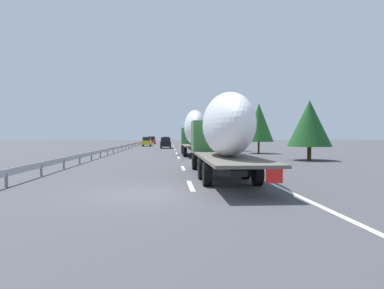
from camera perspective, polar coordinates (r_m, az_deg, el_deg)
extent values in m
plane|color=#424247|center=(53.27, -4.65, -0.91)|extent=(260.00, 260.00, 0.00)
cube|color=white|center=(15.40, -0.22, -6.64)|extent=(3.20, 0.20, 0.01)
cube|color=white|center=(23.62, -1.45, -3.82)|extent=(3.20, 0.20, 0.01)
cube|color=white|center=(34.84, -2.18, -2.13)|extent=(3.20, 0.20, 0.01)
cube|color=white|center=(43.75, -2.49, -1.40)|extent=(3.20, 0.20, 0.01)
cube|color=white|center=(56.61, -2.77, -0.76)|extent=(3.20, 0.20, 0.01)
cube|color=white|center=(68.52, -2.93, -0.38)|extent=(3.20, 0.20, 0.01)
cube|color=white|center=(67.87, -2.92, -0.40)|extent=(3.20, 0.20, 0.01)
cube|color=white|center=(75.30, -3.00, -0.22)|extent=(3.20, 0.20, 0.01)
cube|color=white|center=(89.68, -3.12, 0.05)|extent=(3.20, 0.20, 0.01)
cube|color=white|center=(58.44, 0.83, -0.69)|extent=(110.00, 0.20, 0.01)
cube|color=#387038|center=(42.95, -0.07, 1.41)|extent=(2.40, 2.50, 1.90)
cube|color=black|center=(44.05, -0.16, 2.06)|extent=(0.08, 2.12, 0.80)
cube|color=#262628|center=(40.13, 0.19, -0.71)|extent=(10.47, 0.70, 0.24)
cube|color=#59544C|center=(37.28, 0.49, -0.15)|extent=(8.99, 2.50, 0.12)
ellipsoid|color=white|center=(37.75, 0.44, 2.76)|extent=(6.91, 2.20, 3.69)
cube|color=red|center=(32.91, 2.25, -0.78)|extent=(0.04, 0.56, 0.56)
cylinder|color=black|center=(42.92, -1.53, -0.77)|extent=(1.04, 0.30, 1.04)
cylinder|color=black|center=(43.06, 1.39, -0.76)|extent=(1.04, 0.30, 1.04)
cylinder|color=black|center=(38.44, -1.28, -1.03)|extent=(1.04, 0.35, 1.04)
cylinder|color=black|center=(38.59, 1.99, -1.02)|extent=(1.04, 0.35, 1.04)
cylinder|color=black|center=(36.04, -1.12, -1.19)|extent=(1.04, 0.35, 1.04)
cylinder|color=black|center=(36.21, 2.36, -1.18)|extent=(1.04, 0.35, 1.04)
cube|color=#387038|center=(22.70, 3.19, 1.39)|extent=(2.40, 2.50, 1.90)
cube|color=black|center=(23.80, 2.88, 2.59)|extent=(0.08, 2.12, 0.80)
cube|color=#262628|center=(19.66, 4.28, -2.94)|extent=(11.50, 0.70, 0.24)
cube|color=#59544C|center=(16.54, 5.79, -2.14)|extent=(10.10, 2.50, 0.12)
ellipsoid|color=white|center=(16.82, 5.64, 3.19)|extent=(7.37, 2.20, 2.97)
cube|color=red|center=(11.84, 13.13, -4.75)|extent=(0.04, 0.56, 0.56)
cylinder|color=black|center=(22.65, 0.42, -2.74)|extent=(1.04, 0.30, 1.04)
cylinder|color=black|center=(22.92, 5.92, -2.70)|extent=(1.04, 0.30, 1.04)
cylinder|color=black|center=(17.64, 1.61, -3.93)|extent=(1.04, 0.35, 1.04)
cylinder|color=black|center=(17.97, 8.62, -3.84)|extent=(1.04, 0.35, 1.04)
cylinder|color=black|center=(15.26, 2.44, -4.77)|extent=(1.04, 0.35, 1.04)
cylinder|color=black|center=(15.65, 10.51, -4.64)|extent=(1.04, 0.35, 1.04)
cube|color=gold|center=(73.66, -7.31, 0.31)|extent=(4.60, 1.70, 0.84)
cube|color=black|center=(73.30, -7.33, 0.92)|extent=(2.53, 1.50, 0.74)
cylinder|color=black|center=(75.14, -7.81, 0.01)|extent=(0.64, 0.22, 0.64)
cylinder|color=black|center=(75.05, -6.66, 0.01)|extent=(0.64, 0.22, 0.64)
cylinder|color=black|center=(72.30, -7.97, -0.05)|extent=(0.64, 0.22, 0.64)
cylinder|color=black|center=(72.20, -6.78, -0.05)|extent=(0.64, 0.22, 0.64)
cube|color=black|center=(60.98, -4.26, 0.09)|extent=(4.70, 1.80, 0.84)
cube|color=black|center=(60.62, -4.27, 0.82)|extent=(2.58, 1.58, 0.73)
cylinder|color=black|center=(62.46, -4.98, -0.27)|extent=(0.64, 0.22, 0.64)
cylinder|color=black|center=(62.45, -3.51, -0.27)|extent=(0.64, 0.22, 0.64)
cylinder|color=black|center=(59.55, -5.04, -0.35)|extent=(0.64, 0.22, 0.64)
cylinder|color=black|center=(59.54, -3.50, -0.35)|extent=(0.64, 0.22, 0.64)
cube|color=#28479E|center=(103.41, -4.20, 0.64)|extent=(4.14, 1.70, 0.84)
cube|color=black|center=(103.09, -4.20, 1.07)|extent=(2.28, 1.50, 0.72)
cylinder|color=black|center=(104.71, -4.60, 0.42)|extent=(0.64, 0.22, 0.64)
cylinder|color=black|center=(104.70, -3.78, 0.42)|extent=(0.64, 0.22, 0.64)
cylinder|color=black|center=(102.14, -4.63, 0.39)|extent=(0.64, 0.22, 0.64)
cylinder|color=black|center=(102.13, -3.78, 0.39)|extent=(0.64, 0.22, 0.64)
cube|color=red|center=(93.13, -6.49, 0.54)|extent=(4.43, 1.84, 0.84)
cube|color=black|center=(92.79, -6.50, 1.05)|extent=(2.44, 1.62, 0.82)
cylinder|color=black|center=(94.55, -6.94, 0.30)|extent=(0.64, 0.22, 0.64)
cylinder|color=black|center=(94.47, -5.95, 0.30)|extent=(0.64, 0.22, 0.64)
cylinder|color=black|center=(91.81, -7.04, 0.27)|extent=(0.64, 0.22, 0.64)
cylinder|color=black|center=(91.73, -6.02, 0.27)|extent=(0.64, 0.22, 0.64)
cylinder|color=gray|center=(64.13, 1.50, 0.66)|extent=(0.10, 0.10, 2.60)
cube|color=#2D569E|center=(64.12, 1.51, 2.13)|extent=(0.06, 0.90, 0.70)
cylinder|color=#472D19|center=(44.02, 10.70, -0.48)|extent=(0.24, 0.24, 1.43)
cone|color=#1E5B23|center=(44.03, 10.72, 3.51)|extent=(3.60, 3.60, 4.70)
cylinder|color=#472D19|center=(50.87, 6.53, 0.00)|extent=(0.36, 0.36, 1.81)
cone|color=#286B2D|center=(50.91, 6.55, 3.99)|extent=(3.15, 3.15, 5.27)
cylinder|color=#472D19|center=(32.87, 18.37, -1.36)|extent=(0.36, 0.36, 1.22)
cone|color=#194C1E|center=(32.85, 18.41, 3.26)|extent=(3.85, 3.85, 4.08)
cube|color=#9EA0A5|center=(56.66, -10.68, -0.18)|extent=(94.00, 0.06, 0.32)
cube|color=slate|center=(16.92, -27.76, -5.07)|extent=(0.10, 0.10, 0.60)
cube|color=slate|center=(20.70, -23.14, -3.86)|extent=(0.10, 0.10, 0.60)
cube|color=slate|center=(24.58, -19.96, -3.01)|extent=(0.10, 0.10, 0.60)
cube|color=slate|center=(28.51, -17.66, -2.39)|extent=(0.10, 0.10, 0.60)
cube|color=slate|center=(32.49, -15.93, -1.92)|extent=(0.10, 0.10, 0.60)
cube|color=slate|center=(36.48, -14.57, -1.55)|extent=(0.10, 0.10, 0.60)
cube|color=slate|center=(40.50, -13.48, -1.25)|extent=(0.10, 0.10, 0.60)
cube|color=slate|center=(44.53, -12.59, -1.01)|extent=(0.10, 0.10, 0.60)
cube|color=slate|center=(48.57, -11.84, -0.80)|extent=(0.10, 0.10, 0.60)
cube|color=slate|center=(52.61, -11.21, -0.63)|extent=(0.10, 0.10, 0.60)
cube|color=slate|center=(56.67, -10.67, -0.48)|extent=(0.10, 0.10, 0.60)
cube|color=slate|center=(60.72, -10.21, -0.35)|extent=(0.10, 0.10, 0.60)
cube|color=slate|center=(64.78, -9.80, -0.24)|extent=(0.10, 0.10, 0.60)
cube|color=slate|center=(68.85, -9.44, -0.14)|extent=(0.10, 0.10, 0.60)
cube|color=slate|center=(72.91, -9.12, -0.05)|extent=(0.10, 0.10, 0.60)
cube|color=slate|center=(76.98, -8.83, 0.02)|extent=(0.10, 0.10, 0.60)
cube|color=slate|center=(81.05, -8.57, 0.09)|extent=(0.10, 0.10, 0.60)
cube|color=slate|center=(85.12, -8.34, 0.16)|extent=(0.10, 0.10, 0.60)
cube|color=slate|center=(89.20, -8.13, 0.22)|extent=(0.10, 0.10, 0.60)
cube|color=slate|center=(93.27, -7.93, 0.27)|extent=(0.10, 0.10, 0.60)
cube|color=slate|center=(97.35, -7.76, 0.32)|extent=(0.10, 0.10, 0.60)
cube|color=slate|center=(101.42, -7.59, 0.36)|extent=(0.10, 0.10, 0.60)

